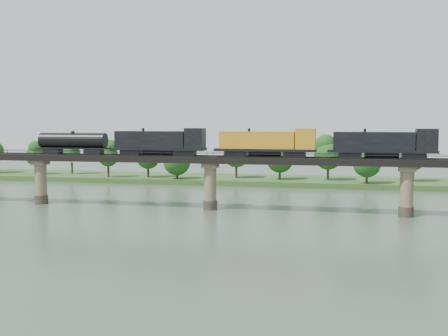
# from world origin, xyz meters

# --- Properties ---
(ground) EXTENTS (400.00, 400.00, 0.00)m
(ground) POSITION_xyz_m (0.00, 0.00, 0.00)
(ground) COLOR #394839
(ground) RESTS_ON ground
(far_bank) EXTENTS (300.00, 24.00, 1.60)m
(far_bank) POSITION_xyz_m (0.00, 85.00, 0.80)
(far_bank) COLOR #2D5120
(far_bank) RESTS_ON ground
(bridge) EXTENTS (236.00, 30.00, 11.50)m
(bridge) POSITION_xyz_m (0.00, 30.00, 5.46)
(bridge) COLOR #473A2D
(bridge) RESTS_ON ground
(bridge_superstructure) EXTENTS (220.00, 4.90, 0.75)m
(bridge_superstructure) POSITION_xyz_m (0.00, 30.00, 11.79)
(bridge_superstructure) COLOR black
(bridge_superstructure) RESTS_ON bridge
(far_treeline) EXTENTS (289.06, 17.54, 13.60)m
(far_treeline) POSITION_xyz_m (-8.21, 80.52, 8.83)
(far_treeline) COLOR #382619
(far_treeline) RESTS_ON far_bank
(freight_train) EXTENTS (85.80, 3.34, 5.91)m
(freight_train) POSITION_xyz_m (4.10, 30.00, 14.32)
(freight_train) COLOR black
(freight_train) RESTS_ON bridge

